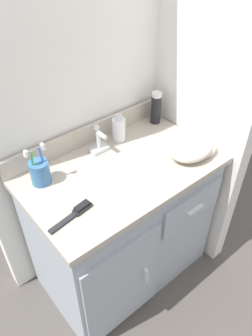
# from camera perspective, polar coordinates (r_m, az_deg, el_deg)

# --- Properties ---
(ground_plane) EXTENTS (6.00, 6.00, 0.00)m
(ground_plane) POSITION_cam_1_polar(r_m,az_deg,el_deg) (2.06, -0.50, -16.85)
(ground_plane) COLOR #4C4742
(wall_back) EXTENTS (1.08, 0.08, 2.20)m
(wall_back) POSITION_cam_1_polar(r_m,az_deg,el_deg) (1.52, -8.69, 15.46)
(wall_back) COLOR silver
(wall_back) RESTS_ON ground_plane
(wall_right) EXTENTS (0.08, 0.62, 2.20)m
(wall_right) POSITION_cam_1_polar(r_m,az_deg,el_deg) (1.62, 13.67, 16.28)
(wall_right) COLOR silver
(wall_right) RESTS_ON ground_plane
(vanity) EXTENTS (0.90, 0.56, 0.77)m
(vanity) POSITION_cam_1_polar(r_m,az_deg,el_deg) (1.73, -0.54, -9.60)
(vanity) COLOR #9EA8B2
(vanity) RESTS_ON ground_plane
(backsplash) EXTENTS (0.90, 0.02, 0.10)m
(backsplash) POSITION_cam_1_polar(r_m,az_deg,el_deg) (1.61, -6.59, 5.82)
(backsplash) COLOR #B2A899
(backsplash) RESTS_ON vanity
(sink_faucet) EXTENTS (0.09, 0.09, 0.14)m
(sink_faucet) POSITION_cam_1_polar(r_m,az_deg,el_deg) (1.55, -4.74, 4.45)
(sink_faucet) COLOR silver
(sink_faucet) RESTS_ON vanity
(toothbrush_cup) EXTENTS (0.09, 0.08, 0.19)m
(toothbrush_cup) POSITION_cam_1_polar(r_m,az_deg,el_deg) (1.41, -14.76, -0.68)
(toothbrush_cup) COLOR teal
(toothbrush_cup) RESTS_ON vanity
(soap_dispenser) EXTENTS (0.07, 0.07, 0.15)m
(soap_dispenser) POSITION_cam_1_polar(r_m,az_deg,el_deg) (1.62, -1.26, 6.80)
(soap_dispenser) COLOR white
(soap_dispenser) RESTS_ON vanity
(shaving_cream_can) EXTENTS (0.05, 0.05, 0.17)m
(shaving_cream_can) POSITION_cam_1_polar(r_m,az_deg,el_deg) (1.76, 5.26, 10.39)
(shaving_cream_can) COLOR black
(shaving_cream_can) RESTS_ON vanity
(hairbrush) EXTENTS (0.20, 0.06, 0.03)m
(hairbrush) POSITION_cam_1_polar(r_m,az_deg,el_deg) (1.28, -8.65, -7.61)
(hairbrush) COLOR #232328
(hairbrush) RESTS_ON vanity
(hand_towel) EXTENTS (0.24, 0.17, 0.08)m
(hand_towel) POSITION_cam_1_polar(r_m,az_deg,el_deg) (1.56, 11.77, 3.37)
(hand_towel) COLOR beige
(hand_towel) RESTS_ON vanity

